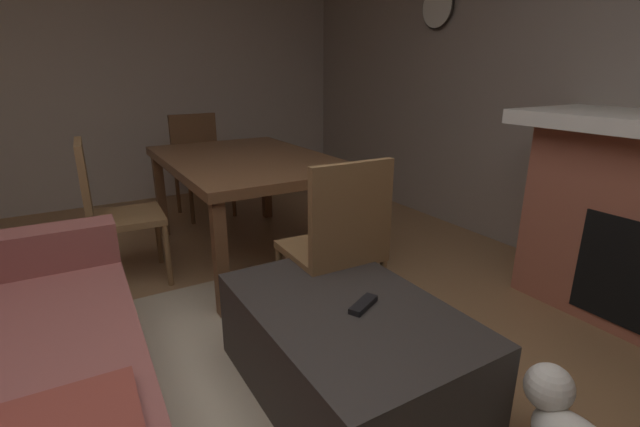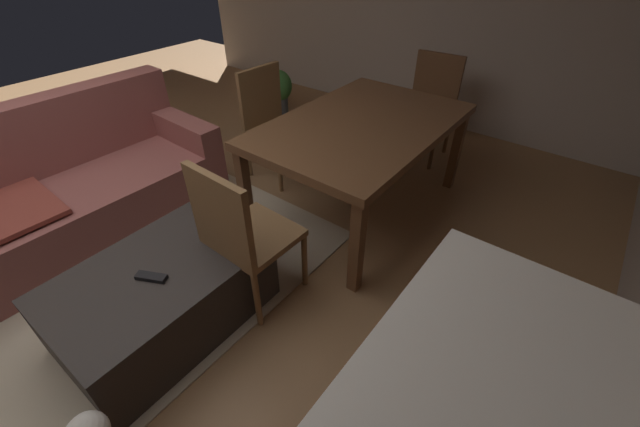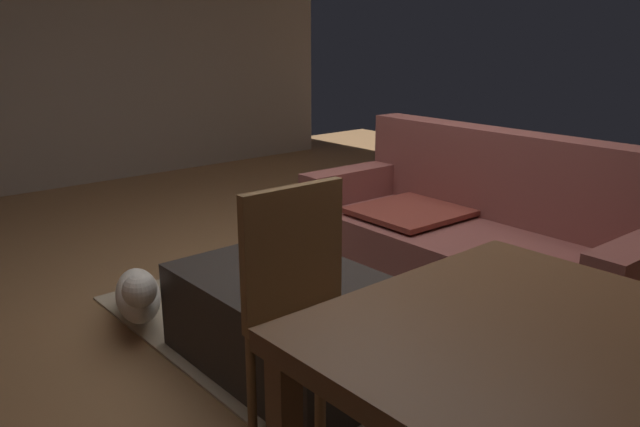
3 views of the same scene
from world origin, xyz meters
name	(u,v)px [view 1 (image 1 of 3)]	position (x,y,z in m)	size (l,w,h in m)	color
wall_right_window_side	(78,76)	(3.91, 0.00, 1.26)	(0.12, 5.88, 2.53)	#B2A59B
ottoman_coffee_table	(346,350)	(0.27, -0.63, 0.21)	(1.08, 0.72, 0.42)	#2D2826
tv_remote	(363,305)	(0.22, -0.68, 0.43)	(0.05, 0.16, 0.02)	black
dining_table	(247,167)	(1.88, -0.86, 0.67)	(1.63, 1.06, 0.74)	brown
dining_chair_west	(339,239)	(0.68, -0.86, 0.52)	(0.45, 0.45, 0.93)	brown
dining_chair_north	(108,205)	(1.89, 0.06, 0.52)	(0.46, 0.46, 0.93)	brown
dining_chair_east	(199,159)	(3.09, -0.85, 0.52)	(0.46, 0.46, 0.93)	brown
wall_clock	(438,7)	(1.95, -2.65, 1.83)	(0.36, 0.03, 0.36)	silver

